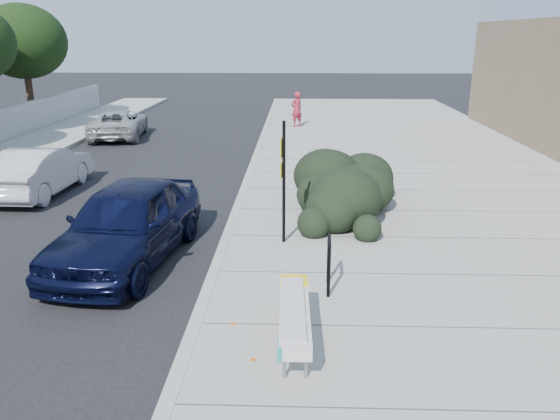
{
  "coord_description": "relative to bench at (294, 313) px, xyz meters",
  "views": [
    {
      "loc": [
        1.6,
        -9.66,
        4.52
      ],
      "look_at": [
        1.24,
        1.29,
        1.0
      ],
      "focal_mm": 35.0,
      "sensor_mm": 36.0,
      "label": 1
    }
  ],
  "objects": [
    {
      "name": "ground",
      "position": [
        -1.58,
        2.58,
        -0.67
      ],
      "size": [
        120.0,
        120.0,
        0.0
      ],
      "primitive_type": "plane",
      "color": "black",
      "rests_on": "ground"
    },
    {
      "name": "sidewalk_near",
      "position": [
        4.02,
        7.58,
        -0.59
      ],
      "size": [
        11.2,
        50.0,
        0.15
      ],
      "primitive_type": "cube",
      "color": "gray",
      "rests_on": "ground"
    },
    {
      "name": "curb_near",
      "position": [
        -1.58,
        7.58,
        -0.58
      ],
      "size": [
        0.22,
        50.0,
        0.17
      ],
      "primitive_type": "cube",
      "color": "#9E9E99",
      "rests_on": "ground"
    },
    {
      "name": "tree_far_f",
      "position": [
        -14.08,
        21.58,
        3.52
      ],
      "size": [
        4.4,
        4.4,
        6.07
      ],
      "color": "#332114",
      "rests_on": "ground"
    },
    {
      "name": "bench",
      "position": [
        0.0,
        0.0,
        0.0
      ],
      "size": [
        0.48,
        2.18,
        0.65
      ],
      "rotation": [
        0.0,
        0.0,
        0.02
      ],
      "color": "gray",
      "rests_on": "sidewalk_near"
    },
    {
      "name": "bike_rack",
      "position": [
        0.6,
        1.88,
        0.07
      ],
      "size": [
        0.09,
        0.67,
        0.97
      ],
      "rotation": [
        0.0,
        0.0,
        -0.05
      ],
      "color": "black",
      "rests_on": "sidewalk_near"
    },
    {
      "name": "sign_post",
      "position": [
        -0.28,
        4.22,
        1.0
      ],
      "size": [
        0.12,
        0.31,
        2.68
      ],
      "rotation": [
        0.0,
        0.0,
        -0.13
      ],
      "color": "black",
      "rests_on": "sidewalk_near"
    },
    {
      "name": "hedge",
      "position": [
        1.37,
        6.45,
        0.29
      ],
      "size": [
        3.27,
        4.74,
        1.62
      ],
      "primitive_type": "ellipsoid",
      "rotation": [
        0.0,
        0.0,
        -0.28
      ],
      "color": "black",
      "rests_on": "sidewalk_near"
    },
    {
      "name": "sedan_navy",
      "position": [
        -3.48,
        3.41,
        0.16
      ],
      "size": [
        2.58,
        5.08,
        1.66
      ],
      "primitive_type": "imported",
      "rotation": [
        0.0,
        0.0,
        -0.13
      ],
      "color": "black",
      "rests_on": "ground"
    },
    {
      "name": "wagon_silver",
      "position": [
        -7.58,
        8.36,
        0.04
      ],
      "size": [
        1.63,
        4.32,
        1.41
      ],
      "primitive_type": "imported",
      "rotation": [
        0.0,
        0.0,
        3.11
      ],
      "color": "silver",
      "rests_on": "ground"
    },
    {
      "name": "suv_silver",
      "position": [
        -8.2,
        17.66,
        -0.02
      ],
      "size": [
        2.75,
        4.91,
        1.3
      ],
      "primitive_type": "imported",
      "rotation": [
        0.0,
        0.0,
        3.27
      ],
      "color": "#A3A7A9",
      "rests_on": "ground"
    },
    {
      "name": "pedestrian",
      "position": [
        -0.05,
        20.14,
        0.34
      ],
      "size": [
        0.75,
        0.7,
        1.72
      ],
      "primitive_type": "imported",
      "rotation": [
        0.0,
        0.0,
        3.76
      ],
      "color": "maroon",
      "rests_on": "sidewalk_near"
    }
  ]
}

